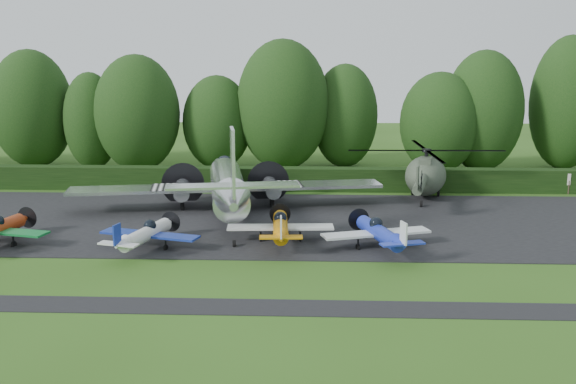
{
  "coord_description": "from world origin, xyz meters",
  "views": [
    {
      "loc": [
        5.98,
        -34.1,
        11.49
      ],
      "look_at": [
        4.3,
        8.38,
        2.5
      ],
      "focal_mm": 40.0,
      "sensor_mm": 36.0,
      "label": 1
    }
  ],
  "objects_px": {
    "light_plane_white": "(146,234)",
    "sign_board": "(551,180)",
    "transport_plane": "(227,186)",
    "light_plane_blue": "(379,232)",
    "light_plane_orange": "(281,226)",
    "helicopter": "(426,172)"
  },
  "relations": [
    {
      "from": "light_plane_white",
      "to": "sign_board",
      "type": "relative_size",
      "value": 2.09
    },
    {
      "from": "light_plane_white",
      "to": "transport_plane",
      "type": "bearing_deg",
      "value": 52.81
    },
    {
      "from": "light_plane_white",
      "to": "sign_board",
      "type": "bearing_deg",
      "value": 14.67
    },
    {
      "from": "sign_board",
      "to": "light_plane_blue",
      "type": "bearing_deg",
      "value": -145.13
    },
    {
      "from": "light_plane_orange",
      "to": "light_plane_blue",
      "type": "distance_m",
      "value": 6.17
    },
    {
      "from": "transport_plane",
      "to": "light_plane_blue",
      "type": "height_order",
      "value": "transport_plane"
    },
    {
      "from": "light_plane_white",
      "to": "helicopter",
      "type": "distance_m",
      "value": 24.62
    },
    {
      "from": "sign_board",
      "to": "helicopter",
      "type": "bearing_deg",
      "value": -179.04
    },
    {
      "from": "light_plane_orange",
      "to": "sign_board",
      "type": "height_order",
      "value": "light_plane_orange"
    },
    {
      "from": "sign_board",
      "to": "light_plane_white",
      "type": "bearing_deg",
      "value": -161.32
    },
    {
      "from": "helicopter",
      "to": "sign_board",
      "type": "relative_size",
      "value": 4.72
    },
    {
      "from": "light_plane_white",
      "to": "light_plane_orange",
      "type": "bearing_deg",
      "value": -2.86
    },
    {
      "from": "light_plane_blue",
      "to": "transport_plane",
      "type": "bearing_deg",
      "value": 157.36
    },
    {
      "from": "light_plane_white",
      "to": "helicopter",
      "type": "height_order",
      "value": "helicopter"
    },
    {
      "from": "transport_plane",
      "to": "light_plane_orange",
      "type": "distance_m",
      "value": 8.76
    },
    {
      "from": "light_plane_orange",
      "to": "sign_board",
      "type": "distance_m",
      "value": 27.36
    },
    {
      "from": "light_plane_white",
      "to": "light_plane_orange",
      "type": "height_order",
      "value": "light_plane_orange"
    },
    {
      "from": "light_plane_white",
      "to": "light_plane_blue",
      "type": "height_order",
      "value": "light_plane_blue"
    },
    {
      "from": "light_plane_blue",
      "to": "helicopter",
      "type": "bearing_deg",
      "value": 87.74
    },
    {
      "from": "transport_plane",
      "to": "helicopter",
      "type": "bearing_deg",
      "value": 30.33
    },
    {
      "from": "light_plane_white",
      "to": "helicopter",
      "type": "relative_size",
      "value": 0.44
    },
    {
      "from": "helicopter",
      "to": "transport_plane",
      "type": "bearing_deg",
      "value": -173.32
    }
  ]
}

